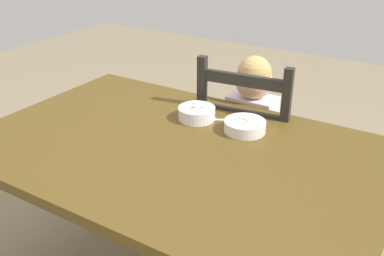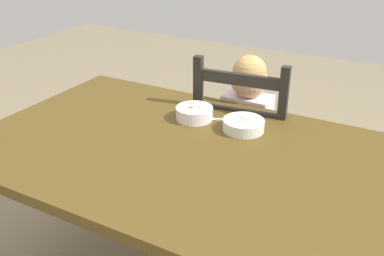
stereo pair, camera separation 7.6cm
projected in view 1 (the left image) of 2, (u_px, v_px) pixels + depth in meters
The scene contains 6 objects.
dining_table at pixel (176, 167), 1.68m from camera, with size 1.53×0.99×0.76m.
dining_chair at pixel (248, 156), 2.15m from camera, with size 0.46×0.46×0.99m.
child_figure at pixel (249, 125), 2.08m from camera, with size 0.32×0.31×0.97m.
bowl_of_peas at pixel (245, 126), 1.74m from camera, with size 0.17×0.17×0.05m.
bowl_of_carrots at pixel (197, 113), 1.84m from camera, with size 0.16×0.16×0.05m.
spoon at pixel (217, 119), 1.84m from camera, with size 0.13×0.09×0.01m.
Camera 1 is at (0.81, -1.20, 1.53)m, focal length 41.18 mm.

